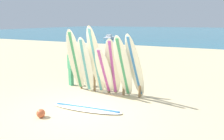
# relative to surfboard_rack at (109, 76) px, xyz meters

# --- Properties ---
(ground_plane) EXTENTS (120.00, 120.00, 0.00)m
(ground_plane) POSITION_rel_surfboard_rack_xyz_m (-0.04, -1.74, -0.64)
(ground_plane) COLOR #D3BC8C
(ocean_water) EXTENTS (120.00, 80.00, 0.01)m
(ocean_water) POSITION_rel_surfboard_rack_xyz_m (-0.04, 56.26, -0.64)
(ocean_water) COLOR teal
(ocean_water) RESTS_ON ground
(surfboard_rack) EXTENTS (2.56, 0.09, 1.08)m
(surfboard_rack) POSITION_rel_surfboard_rack_xyz_m (0.00, 0.00, 0.00)
(surfboard_rack) COLOR olive
(surfboard_rack) RESTS_ON ground
(surfboard_leaning_far_left) EXTENTS (0.70, 1.08, 2.43)m
(surfboard_leaning_far_left) POSITION_rel_surfboard_rack_xyz_m (-1.16, -0.44, 0.57)
(surfboard_leaning_far_left) COLOR silver
(surfboard_leaning_far_left) RESTS_ON ground
(surfboard_leaning_left) EXTENTS (0.61, 0.63, 2.15)m
(surfboard_leaning_left) POSITION_rel_surfboard_rack_xyz_m (-0.77, -0.39, 0.43)
(surfboard_leaning_left) COLOR silver
(surfboard_leaning_left) RESTS_ON ground
(surfboard_leaning_center_left) EXTENTS (0.68, 0.85, 2.56)m
(surfboard_leaning_center_left) POSITION_rel_surfboard_rack_xyz_m (-0.33, -0.37, 0.64)
(surfboard_leaning_center_left) COLOR beige
(surfboard_leaning_center_left) RESTS_ON ground
(surfboard_leaning_center) EXTENTS (0.55, 0.94, 1.84)m
(surfboard_leaning_center) POSITION_rel_surfboard_rack_xyz_m (0.02, -0.39, 0.27)
(surfboard_leaning_center) COLOR white
(surfboard_leaning_center) RESTS_ON ground
(surfboard_leaning_center_right) EXTENTS (0.60, 0.87, 2.15)m
(surfboard_leaning_center_right) POSITION_rel_surfboard_rack_xyz_m (0.33, -0.34, 0.43)
(surfboard_leaning_center_right) COLOR beige
(surfboard_leaning_center_right) RESTS_ON ground
(surfboard_leaning_right) EXTENTS (0.63, 1.07, 2.27)m
(surfboard_leaning_right) POSITION_rel_surfboard_rack_xyz_m (0.76, -0.43, 0.49)
(surfboard_leaning_right) COLOR silver
(surfboard_leaning_right) RESTS_ON ground
(surfboard_leaning_far_right) EXTENTS (0.68, 1.22, 2.33)m
(surfboard_leaning_far_right) POSITION_rel_surfboard_rack_xyz_m (1.15, -0.32, 0.52)
(surfboard_leaning_far_right) COLOR silver
(surfboard_leaning_far_right) RESTS_ON ground
(surfboard_lying_on_sand) EXTENTS (2.33, 0.73, 0.08)m
(surfboard_lying_on_sand) POSITION_rel_surfboard_rack_xyz_m (0.09, -1.74, -0.61)
(surfboard_lying_on_sand) COLOR white
(surfboard_lying_on_sand) RESTS_ON ground
(beachgoer_standing) EXTENTS (0.29, 0.24, 1.53)m
(beachgoer_standing) POSITION_rel_surfboard_rack_xyz_m (-1.89, 0.22, 0.20)
(beachgoer_standing) COLOR #3F9966
(beachgoer_standing) RESTS_ON ground
(small_boat_offshore) EXTENTS (1.52, 2.85, 0.71)m
(small_boat_offshore) POSITION_rel_surfboard_rack_xyz_m (-10.77, 22.33, -0.39)
(small_boat_offshore) COLOR silver
(small_boat_offshore) RESTS_ON ocean_water
(beach_ball) EXTENTS (0.25, 0.25, 0.25)m
(beach_ball) POSITION_rel_surfboard_rack_xyz_m (-0.80, -2.78, -0.52)
(beach_ball) COLOR #CC5933
(beach_ball) RESTS_ON ground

